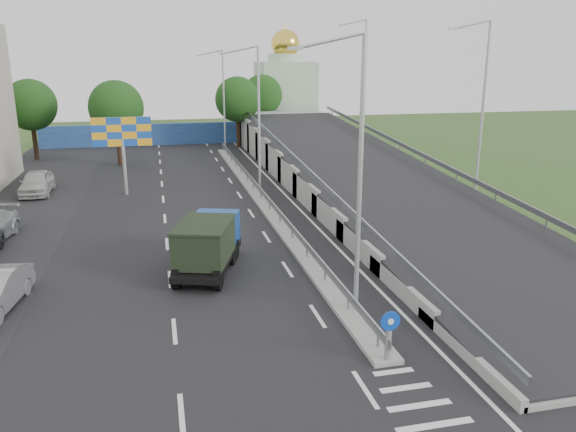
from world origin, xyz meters
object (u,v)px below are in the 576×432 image
object	(u,v)px
lamp_post_far	(222,95)
church	(285,91)
lamp_post_mid	(256,112)
sign_bollard	(389,335)
dump_truck	(208,242)
lamp_post_near	(355,163)
parked_car_e	(37,183)
billboard	(122,136)

from	to	relation	value
lamp_post_far	church	xyz separation A→B (m)	(9.89, 14.00, -0.50)
lamp_post_mid	lamp_post_far	distance (m)	20.00
sign_bollard	lamp_post_mid	bearing A→B (deg)	89.74
lamp_post_mid	dump_truck	distance (m)	15.68
lamp_post_near	parked_car_e	size ratio (longest dim) A/B	2.04
lamp_post_near	lamp_post_far	world-z (taller)	same
church	lamp_post_mid	bearing A→B (deg)	-106.22
lamp_post_mid	parked_car_e	distance (m)	16.56
dump_truck	parked_car_e	world-z (taller)	dump_truck
lamp_post_near	lamp_post_far	xyz separation A→B (m)	(0.00, 40.00, 0.00)
parked_car_e	church	bearing A→B (deg)	49.27
lamp_post_mid	lamp_post_near	bearing A→B (deg)	-90.00
dump_truck	parked_car_e	xyz separation A→B (m)	(-10.53, 17.99, -0.53)
lamp_post_far	dump_truck	xyz separation A→B (m)	(-4.81, -34.25, -4.44)
lamp_post_near	dump_truck	world-z (taller)	lamp_post_near
dump_truck	sign_bollard	bearing A→B (deg)	-45.53
lamp_post_near	dump_truck	xyz separation A→B (m)	(-4.81, 5.75, -4.44)
church	billboard	world-z (taller)	church
lamp_post_mid	lamp_post_far	size ratio (longest dim) A/B	1.00
lamp_post_near	church	world-z (taller)	church
sign_bollard	dump_truck	size ratio (longest dim) A/B	0.28
sign_bollard	lamp_post_far	xyz separation A→B (m)	(0.11, 43.83, 4.77)
sign_bollard	church	xyz separation A→B (m)	(10.00, 57.83, 4.28)
lamp_post_far	billboard	xyz separation A→B (m)	(-9.11, -18.00, -1.62)
lamp_post_far	parked_car_e	world-z (taller)	lamp_post_far
lamp_post_near	lamp_post_far	size ratio (longest dim) A/B	1.00
lamp_post_near	church	xyz separation A→B (m)	(9.89, 54.00, -0.50)
lamp_post_mid	lamp_post_far	xyz separation A→B (m)	(0.00, 20.00, 0.00)
lamp_post_near	sign_bollard	bearing A→B (deg)	-91.64
lamp_post_mid	church	world-z (taller)	church
church	lamp_post_far	bearing A→B (deg)	-125.24
sign_bollard	billboard	distance (m)	27.53
sign_bollard	dump_truck	distance (m)	10.67
lamp_post_mid	dump_truck	size ratio (longest dim) A/B	1.69
lamp_post_mid	church	size ratio (longest dim) A/B	0.73
lamp_post_far	billboard	bearing A→B (deg)	-116.84
billboard	lamp_post_far	bearing A→B (deg)	63.16
sign_bollard	lamp_post_near	distance (m)	6.12
dump_truck	church	bearing A→B (deg)	91.36
billboard	sign_bollard	bearing A→B (deg)	-70.79
lamp_post_far	parked_car_e	xyz separation A→B (m)	(-15.34, -16.26, -4.97)
lamp_post_near	dump_truck	size ratio (longest dim) A/B	1.69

